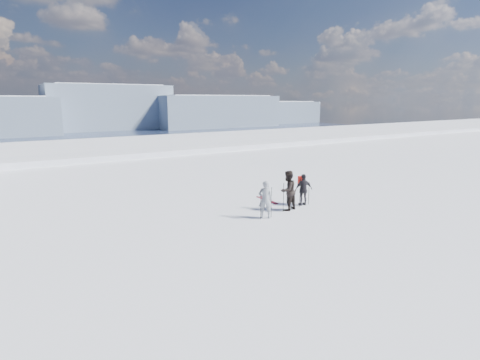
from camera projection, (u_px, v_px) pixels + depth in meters
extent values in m
plane|color=white|center=(83.00, 227.00, 67.54)|extent=(220.00, 208.01, 71.62)
cube|color=white|center=(125.00, 208.00, 40.40)|extent=(180.00, 16.00, 14.00)
plane|color=#202C4A|center=(24.00, 151.00, 260.60)|extent=(820.00, 820.00, 0.00)
cube|color=slate|center=(108.00, 107.00, 456.18)|extent=(140.00, 80.00, 52.00)
cube|color=white|center=(106.00, 88.00, 451.35)|extent=(119.00, 70.00, 8.00)
cube|color=slate|center=(213.00, 111.00, 500.20)|extent=(160.00, 80.00, 40.00)
cube|color=white|center=(213.00, 98.00, 496.63)|extent=(136.00, 70.00, 8.00)
cube|color=slate|center=(272.00, 112.00, 588.28)|extent=(130.00, 80.00, 32.00)
cube|color=white|center=(272.00, 104.00, 585.55)|extent=(110.50, 70.00, 8.00)
imported|color=gray|center=(265.00, 199.00, 15.99)|extent=(0.72, 0.66, 1.64)
imported|color=black|center=(288.00, 191.00, 17.11)|extent=(1.04, 0.89, 1.85)
imported|color=black|center=(304.00, 190.00, 17.96)|extent=(0.97, 0.59, 1.54)
cube|color=red|center=(302.00, 169.00, 17.99)|extent=(0.36, 0.26, 0.42)
cylinder|color=black|center=(261.00, 205.00, 15.84)|extent=(0.02, 0.02, 1.29)
cylinder|color=black|center=(271.00, 202.00, 16.12)|extent=(0.02, 0.02, 1.34)
cylinder|color=black|center=(283.00, 197.00, 16.90)|extent=(0.02, 0.02, 1.35)
cylinder|color=black|center=(292.00, 196.00, 17.27)|extent=(0.02, 0.02, 1.25)
cylinder|color=black|center=(300.00, 193.00, 17.73)|extent=(0.02, 0.02, 1.35)
cylinder|color=black|center=(309.00, 193.00, 18.09)|extent=(0.02, 0.02, 1.14)
cube|color=black|center=(266.00, 200.00, 18.95)|extent=(0.10, 1.70, 0.03)
cube|color=black|center=(269.00, 200.00, 19.02)|extent=(0.23, 1.70, 0.03)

